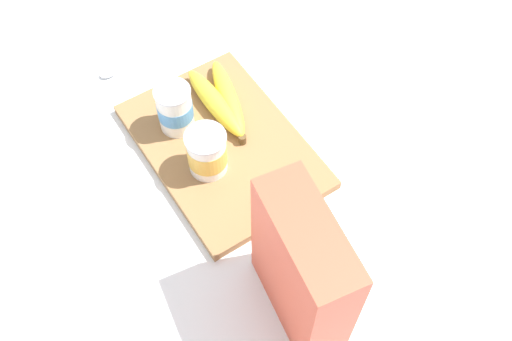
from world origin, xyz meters
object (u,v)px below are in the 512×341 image
object	(u,v)px
cereal_box	(302,271)
spoon	(121,67)
yogurt_cup_back	(175,109)
banana_bunch	(221,101)
yogurt_cup_front	(207,152)
cutting_board	(223,146)

from	to	relation	value
cereal_box	spoon	size ratio (longest dim) A/B	1.87
yogurt_cup_back	banana_bunch	bearing A→B (deg)	-94.72
cereal_box	yogurt_cup_front	xyz separation A→B (m)	(0.28, -0.01, -0.06)
yogurt_cup_front	yogurt_cup_back	bearing A→B (deg)	0.43
cutting_board	spoon	distance (m)	0.28
yogurt_cup_back	cutting_board	bearing A→B (deg)	-148.95
banana_bunch	spoon	world-z (taller)	banana_bunch
banana_bunch	spoon	distance (m)	0.23
cereal_box	yogurt_cup_back	size ratio (longest dim) A/B	2.68
cutting_board	banana_bunch	world-z (taller)	banana_bunch
yogurt_cup_back	cereal_box	bearing A→B (deg)	178.65
yogurt_cup_back	spoon	distance (m)	0.20
banana_bunch	spoon	size ratio (longest dim) A/B	1.41
cereal_box	yogurt_cup_front	world-z (taller)	cereal_box
cutting_board	cereal_box	distance (m)	0.33
yogurt_cup_front	banana_bunch	xyz separation A→B (m)	(0.10, -0.09, -0.03)
yogurt_cup_front	banana_bunch	size ratio (longest dim) A/B	0.46
yogurt_cup_front	spoon	bearing A→B (deg)	4.16
yogurt_cup_front	yogurt_cup_back	size ratio (longest dim) A/B	0.93
cereal_box	banana_bunch	world-z (taller)	cereal_box
cutting_board	yogurt_cup_front	xyz separation A→B (m)	(-0.03, 0.05, 0.05)
cutting_board	yogurt_cup_back	distance (m)	0.11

